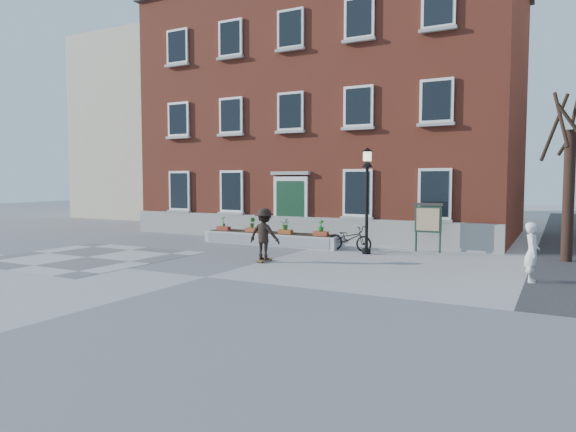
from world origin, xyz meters
The scene contains 11 objects.
ground centered at (0.00, 0.00, 0.00)m, with size 100.00×100.00×0.00m, color #959598.
checker_patch centered at (-6.00, 1.00, 0.01)m, with size 6.00×6.00×0.01m, color #5A5A5D.
distant_building centered at (-18.00, 20.00, 6.50)m, with size 10.00×12.00×13.00m, color beige.
bicycle centered at (1.62, 6.91, 0.49)m, with size 0.65×1.86×0.98m, color black.
bystander centered at (8.15, 3.53, 0.81)m, with size 0.59×0.39×1.62m, color silver.
brick_building centered at (-2.00, 13.98, 6.30)m, with size 18.40×10.85×12.60m.
planter_assembly centered at (-1.99, 7.18, 0.31)m, with size 6.20×1.12×1.15m.
bare_tree centered at (9.01, 8.01, 2.79)m, with size 1.83×1.83×6.16m.
lamp_post centered at (2.47, 6.49, 2.54)m, with size 0.40×0.40×3.93m.
notice_board centered at (4.37, 8.02, 1.26)m, with size 1.10×0.16×1.87m.
skateboarder centered at (0.07, 3.12, 0.93)m, with size 1.12×0.78×1.80m.
Camera 1 is at (8.81, -11.53, 2.73)m, focal length 32.00 mm.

